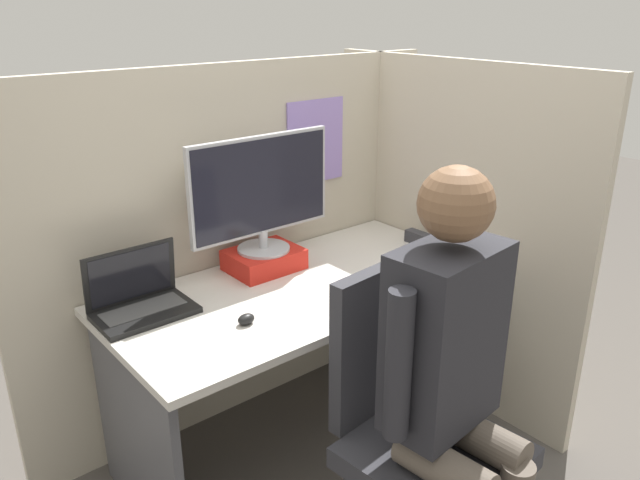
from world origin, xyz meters
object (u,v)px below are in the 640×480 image
(laptop, at_px, (141,301))
(person, at_px, (455,367))
(paper_box, at_px, (264,260))
(monitor, at_px, (261,191))
(carrot_toy, at_px, (350,291))
(office_chair, at_px, (414,421))
(stapler, at_px, (421,239))

(laptop, height_order, person, person)
(paper_box, bearing_deg, monitor, 90.00)
(carrot_toy, height_order, person, person)
(office_chair, bearing_deg, stapler, 41.21)
(office_chair, bearing_deg, paper_box, 86.17)
(paper_box, height_order, stapler, paper_box)
(stapler, bearing_deg, paper_box, 161.97)
(office_chair, relative_size, person, 0.73)
(paper_box, height_order, laptop, laptop)
(monitor, bearing_deg, carrot_toy, -76.69)
(paper_box, bearing_deg, office_chair, -93.83)
(laptop, xyz_separation_m, person, (0.47, -0.98, 0.03))
(paper_box, relative_size, carrot_toy, 2.02)
(paper_box, relative_size, person, 0.21)
(stapler, relative_size, office_chair, 0.16)
(person, bearing_deg, office_chair, 84.66)
(stapler, bearing_deg, monitor, 161.75)
(paper_box, distance_m, stapler, 0.72)
(paper_box, xyz_separation_m, laptop, (-0.54, -0.04, 0.00))
(paper_box, bearing_deg, stapler, -18.03)
(laptop, bearing_deg, stapler, -8.47)
(paper_box, height_order, office_chair, office_chair)
(monitor, relative_size, laptop, 1.88)
(stapler, bearing_deg, office_chair, -138.79)
(person, bearing_deg, paper_box, 85.96)
(paper_box, xyz_separation_m, stapler, (0.69, -0.22, -0.01))
(monitor, distance_m, office_chair, 1.03)
(monitor, relative_size, stapler, 3.90)
(paper_box, distance_m, person, 1.02)
(paper_box, xyz_separation_m, monitor, (0.00, 0.00, 0.29))
(stapler, bearing_deg, laptop, 171.53)
(monitor, xyz_separation_m, carrot_toy, (0.10, -0.41, -0.31))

